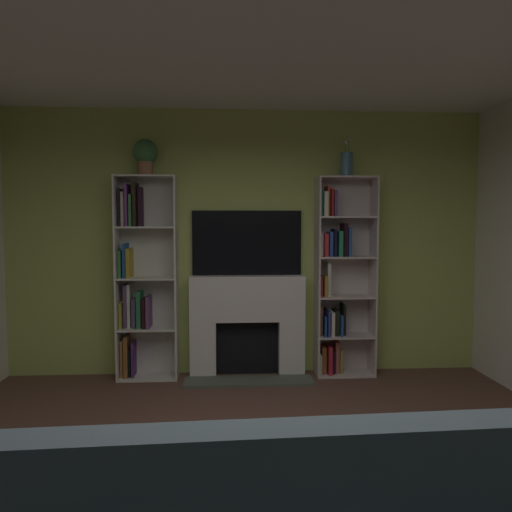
{
  "coord_description": "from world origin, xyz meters",
  "views": [
    {
      "loc": [
        -0.22,
        -2.5,
        1.63
      ],
      "look_at": [
        0.0,
        1.1,
        1.39
      ],
      "focal_mm": 34.03,
      "sensor_mm": 36.0,
      "label": 1
    }
  ],
  "objects": [
    {
      "name": "potted_plant",
      "position": [
        -1.05,
        2.6,
        2.34
      ],
      "size": [
        0.26,
        0.26,
        0.37
      ],
      "color": "#A5684D",
      "rests_on": "bookshelf_left"
    },
    {
      "name": "vase_with_flowers",
      "position": [
        1.05,
        2.6,
        2.26
      ],
      "size": [
        0.13,
        0.13,
        0.41
      ],
      "color": "slate",
      "rests_on": "bookshelf_right"
    },
    {
      "name": "fireplace",
      "position": [
        0.0,
        2.63,
        0.57
      ],
      "size": [
        1.32,
        0.53,
        1.07
      ],
      "color": "silver",
      "rests_on": "ground_plane"
    },
    {
      "name": "wall_back_accent",
      "position": [
        0.0,
        2.78,
        1.42
      ],
      "size": [
        5.23,
        0.06,
        2.84
      ],
      "primitive_type": "cube",
      "color": "#AFBF5E",
      "rests_on": "ground_plane"
    },
    {
      "name": "tv",
      "position": [
        0.0,
        2.72,
        1.42
      ],
      "size": [
        1.17,
        0.06,
        0.69
      ],
      "primitive_type": "cube",
      "color": "black",
      "rests_on": "fireplace"
    },
    {
      "name": "bookshelf_right",
      "position": [
        0.98,
        2.63,
        1.02
      ],
      "size": [
        0.62,
        0.31,
        2.12
      ],
      "color": "beige",
      "rests_on": "ground_plane"
    },
    {
      "name": "bookshelf_left",
      "position": [
        -1.12,
        2.64,
        1.05
      ],
      "size": [
        0.62,
        0.3,
        2.12
      ],
      "color": "silver",
      "rests_on": "ground_plane"
    }
  ]
}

